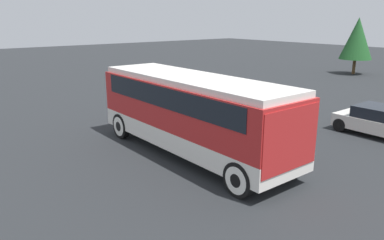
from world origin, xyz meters
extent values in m
plane|color=#26282B|center=(0.00, 0.00, 0.00)|extent=(120.00, 120.00, 0.00)
cube|color=silver|center=(0.00, 0.00, 0.82)|extent=(9.17, 2.58, 0.71)
cube|color=red|center=(0.00, 0.00, 2.01)|extent=(9.17, 2.58, 1.67)
cube|color=black|center=(0.00, 0.00, 2.42)|extent=(8.07, 2.62, 0.75)
cube|color=silver|center=(0.00, 0.00, 2.96)|extent=(8.99, 2.37, 0.22)
cube|color=red|center=(4.44, 0.00, 1.78)|extent=(0.36, 2.47, 1.90)
cylinder|color=black|center=(3.71, -1.18, 0.55)|extent=(1.10, 0.28, 1.10)
cylinder|color=silver|center=(3.71, -1.18, 0.55)|extent=(0.86, 0.30, 0.86)
cylinder|color=black|center=(3.71, -1.18, 0.55)|extent=(0.42, 0.32, 0.42)
cylinder|color=black|center=(3.71, 1.18, 0.55)|extent=(1.10, 0.28, 1.10)
cylinder|color=silver|center=(3.71, 1.18, 0.55)|extent=(0.86, 0.30, 0.86)
cylinder|color=black|center=(3.71, 1.18, 0.55)|extent=(0.42, 0.32, 0.42)
cylinder|color=black|center=(-3.54, -1.18, 0.55)|extent=(1.10, 0.28, 1.10)
cylinder|color=silver|center=(-3.54, -1.18, 0.55)|extent=(0.86, 0.30, 0.86)
cylinder|color=black|center=(-3.54, -1.18, 0.55)|extent=(0.42, 0.32, 0.42)
cylinder|color=black|center=(-3.54, 1.18, 0.55)|extent=(1.10, 0.28, 1.10)
cylinder|color=silver|center=(-3.54, 1.18, 0.55)|extent=(0.86, 0.30, 0.86)
cylinder|color=black|center=(-3.54, 1.18, 0.55)|extent=(0.42, 0.32, 0.42)
cube|color=navy|center=(-4.80, 4.81, 0.59)|extent=(4.39, 1.76, 0.68)
cube|color=black|center=(-4.98, 4.81, 1.20)|extent=(2.28, 1.58, 0.54)
cylinder|color=black|center=(-3.08, 4.02, 0.34)|extent=(0.68, 0.22, 0.68)
cylinder|color=black|center=(-3.08, 4.02, 0.34)|extent=(0.26, 0.26, 0.26)
cylinder|color=black|center=(-3.08, 5.59, 0.34)|extent=(0.68, 0.22, 0.68)
cylinder|color=black|center=(-3.08, 5.59, 0.34)|extent=(0.26, 0.26, 0.26)
cylinder|color=black|center=(-6.52, 4.02, 0.34)|extent=(0.68, 0.22, 0.68)
cylinder|color=black|center=(-6.52, 4.02, 0.34)|extent=(0.26, 0.26, 0.26)
cylinder|color=black|center=(-6.52, 5.59, 0.34)|extent=(0.68, 0.22, 0.68)
cylinder|color=black|center=(-6.52, 5.59, 0.34)|extent=(0.26, 0.26, 0.26)
cube|color=black|center=(3.44, 8.18, 1.07)|extent=(2.16, 1.70, 0.50)
cylinder|color=black|center=(1.96, 7.33, 0.31)|extent=(0.62, 0.22, 0.62)
cylinder|color=black|center=(1.96, 7.33, 0.31)|extent=(0.23, 0.26, 0.23)
cylinder|color=black|center=(1.96, 9.03, 0.31)|extent=(0.62, 0.22, 0.62)
cylinder|color=black|center=(1.96, 9.03, 0.31)|extent=(0.23, 0.26, 0.23)
cylinder|color=brown|center=(-7.27, 25.32, 0.70)|extent=(0.28, 0.28, 1.40)
cone|color=#1E5123|center=(-7.27, 25.32, 3.30)|extent=(2.92, 2.92, 3.80)
camera|label=1|loc=(10.82, -8.62, 5.19)|focal=35.00mm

